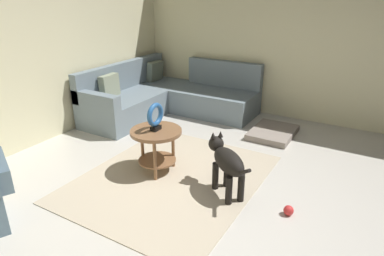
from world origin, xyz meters
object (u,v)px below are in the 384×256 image
dog_toy_ball (289,210)px  side_table (156,140)px  torus_sculpture (155,116)px  sectional_couch (166,98)px  dog_bed_mat (273,132)px  dog (227,162)px

dog_toy_ball → side_table: bearing=87.9°
torus_sculpture → side_table: bearing=0.0°
sectional_couch → torus_sculpture: sectional_couch is taller
side_table → torus_sculpture: torus_sculpture is taller
torus_sculpture → dog_bed_mat: size_ratio=0.41×
side_table → torus_sculpture: 0.29m
dog → dog_bed_mat: bearing=39.2°
sectional_couch → dog_bed_mat: 1.96m
sectional_couch → side_table: 2.08m
dog_bed_mat → dog_toy_ball: dog_toy_ball is taller
torus_sculpture → dog: 0.97m
sectional_couch → dog_bed_mat: bearing=-90.2°
side_table → dog_bed_mat: bearing=-26.0°
sectional_couch → torus_sculpture: size_ratio=6.90×
torus_sculpture → dog_toy_ball: bearing=-92.1°
torus_sculpture → dog_toy_ball: size_ratio=3.28×
dog_toy_ball → torus_sculpture: bearing=87.9°
sectional_couch → dog_bed_mat: (-0.01, -1.94, -0.24)m
dog_bed_mat → dog_toy_ball: size_ratio=8.06×
dog_bed_mat → dog: size_ratio=1.14×
dog_bed_mat → dog: dog is taller
sectional_couch → side_table: (-1.78, -1.08, 0.13)m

